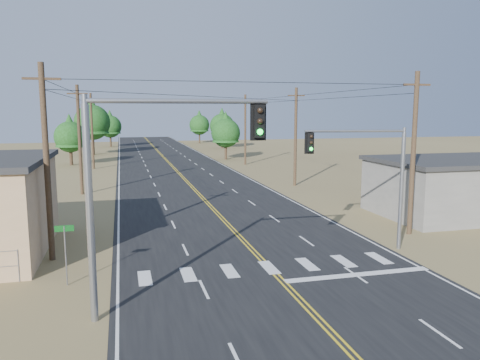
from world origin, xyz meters
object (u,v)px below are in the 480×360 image
object	(u,v)px
signal_mast_right	(374,168)
signal_mast_left	(143,170)
street_sign	(65,245)
building_right	(479,187)

from	to	relation	value
signal_mast_right	signal_mast_left	bearing A→B (deg)	-147.99
signal_mast_right	street_sign	size ratio (longest dim) A/B	2.50
signal_mast_left	building_right	bearing A→B (deg)	26.12
building_right	signal_mast_right	xyz separation A→B (m)	(-12.58, -6.49, 2.58)
signal_mast_left	street_sign	world-z (taller)	signal_mast_left
signal_mast_left	street_sign	bearing A→B (deg)	129.60
signal_mast_right	street_sign	xyz separation A→B (m)	(-15.78, -1.51, -2.76)
building_right	signal_mast_left	size ratio (longest dim) A/B	1.83
building_right	signal_mast_right	size ratio (longest dim) A/B	2.22
signal_mast_left	signal_mast_right	xyz separation A→B (m)	(12.51, 5.54, -0.96)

